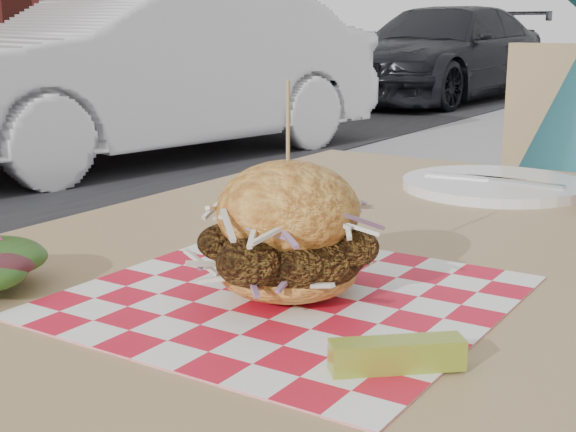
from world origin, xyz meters
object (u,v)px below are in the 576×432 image
(patio_table, at_px, (374,316))
(sandwich, at_px, (288,238))
(car_white, at_px, (141,71))
(car_dark, at_px, (441,54))

(patio_table, height_order, sandwich, sandwich)
(car_white, relative_size, sandwich, 20.98)
(car_white, xyz_separation_m, patio_table, (3.83, -3.74, 0.01))
(car_dark, height_order, patio_table, car_dark)
(patio_table, xyz_separation_m, sandwich, (0.01, -0.19, 0.13))
(car_white, distance_m, car_dark, 5.83)
(car_white, bearing_deg, car_dark, 100.97)
(sandwich, bearing_deg, car_white, 134.33)
(car_white, distance_m, patio_table, 5.35)
(sandwich, bearing_deg, patio_table, 91.96)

